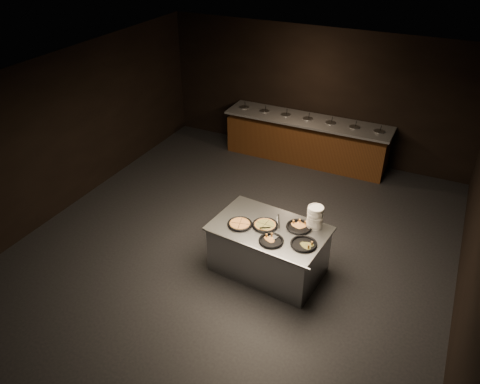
{
  "coord_description": "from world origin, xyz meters",
  "views": [
    {
      "loc": [
        2.84,
        -5.7,
        5.04
      ],
      "look_at": [
        -0.07,
        0.3,
        0.92
      ],
      "focal_mm": 35.0,
      "sensor_mm": 36.0,
      "label": 1
    }
  ],
  "objects_px": {
    "plate_stack": "(315,217)",
    "pan_veggie_whole": "(240,224)",
    "serving_counter": "(269,250)",
    "pan_cheese_whole": "(265,225)"
  },
  "relations": [
    {
      "from": "plate_stack",
      "to": "pan_veggie_whole",
      "type": "bearing_deg",
      "value": -156.37
    },
    {
      "from": "plate_stack",
      "to": "pan_veggie_whole",
      "type": "height_order",
      "value": "plate_stack"
    },
    {
      "from": "pan_veggie_whole",
      "to": "plate_stack",
      "type": "bearing_deg",
      "value": 23.63
    },
    {
      "from": "serving_counter",
      "to": "pan_cheese_whole",
      "type": "relative_size",
      "value": 4.64
    },
    {
      "from": "plate_stack",
      "to": "pan_cheese_whole",
      "type": "height_order",
      "value": "plate_stack"
    },
    {
      "from": "plate_stack",
      "to": "pan_veggie_whole",
      "type": "distance_m",
      "value": 1.15
    },
    {
      "from": "serving_counter",
      "to": "plate_stack",
      "type": "distance_m",
      "value": 0.92
    },
    {
      "from": "serving_counter",
      "to": "plate_stack",
      "type": "xyz_separation_m",
      "value": [
        0.6,
        0.32,
        0.61
      ]
    },
    {
      "from": "serving_counter",
      "to": "pan_cheese_whole",
      "type": "height_order",
      "value": "pan_cheese_whole"
    },
    {
      "from": "pan_veggie_whole",
      "to": "serving_counter",
      "type": "bearing_deg",
      "value": 16.81
    }
  ]
}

